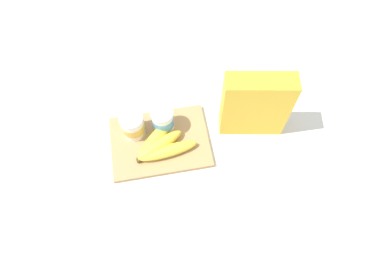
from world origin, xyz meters
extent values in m
plane|color=silver|center=(0.00, 0.00, 0.00)|extent=(2.40, 2.40, 0.00)
cube|color=tan|center=(0.00, 0.00, 0.01)|extent=(0.29, 0.21, 0.02)
cube|color=yellow|center=(0.28, 0.01, 0.12)|extent=(0.20, 0.09, 0.24)
cylinder|color=white|center=(-0.07, 0.04, 0.06)|extent=(0.07, 0.07, 0.08)
cylinder|color=gold|center=(-0.07, 0.04, 0.06)|extent=(0.07, 0.07, 0.03)
cylinder|color=silver|center=(-0.07, 0.04, 0.10)|extent=(0.07, 0.07, 0.00)
cylinder|color=white|center=(0.02, 0.05, 0.06)|extent=(0.06, 0.06, 0.08)
cylinder|color=#5193D1|center=(0.02, 0.05, 0.06)|extent=(0.07, 0.07, 0.04)
cylinder|color=silver|center=(0.02, 0.05, 0.10)|extent=(0.07, 0.07, 0.00)
ellipsoid|color=yellow|center=(0.02, -0.04, 0.03)|extent=(0.18, 0.06, 0.03)
ellipsoid|color=yellow|center=(0.00, -0.02, 0.04)|extent=(0.15, 0.10, 0.04)
ellipsoid|color=yellow|center=(-0.01, 0.00, 0.03)|extent=(0.14, 0.15, 0.04)
cylinder|color=brown|center=(-0.07, -0.06, 0.02)|extent=(0.01, 0.01, 0.02)
camera|label=1|loc=(0.02, -0.47, 0.95)|focal=32.19mm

